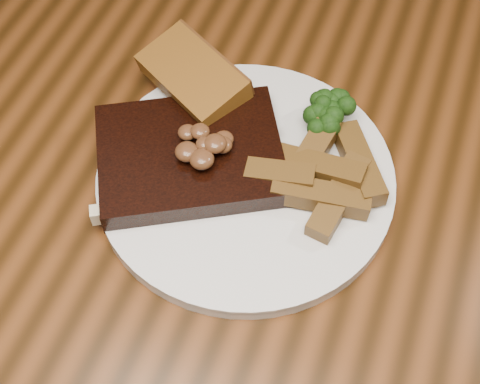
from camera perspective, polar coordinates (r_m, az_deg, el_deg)
The scene contains 8 objects.
dining_table at distance 0.73m, azimuth 0.55°, elevation -6.36°, with size 1.60×0.90×0.75m.
plate at distance 0.67m, azimuth 0.48°, elevation 1.12°, with size 0.30×0.30×0.01m, color silver.
steak at distance 0.66m, azimuth -4.26°, elevation 3.07°, with size 0.18×0.14×0.03m, color black.
steak_bone at distance 0.64m, azimuth -6.38°, elevation -1.38°, with size 0.14×0.01×0.02m, color beige.
mushroom_pile at distance 0.64m, azimuth -3.66°, elevation 4.29°, with size 0.06×0.06×0.03m, color #572F1B, non-canonical shape.
garlic_bread at distance 0.72m, azimuth -3.95°, elevation 8.72°, with size 0.12×0.06×0.03m, color brown.
potato_wedges at distance 0.65m, azimuth 5.58°, elevation 0.85°, with size 0.12×0.12×0.02m, color brown, non-canonical shape.
broccoli_cluster at distance 0.69m, azimuth 6.59°, elevation 6.70°, with size 0.06×0.06×0.04m, color #1A3C0D, non-canonical shape.
Camera 1 is at (0.11, -0.31, 1.31)m, focal length 50.00 mm.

